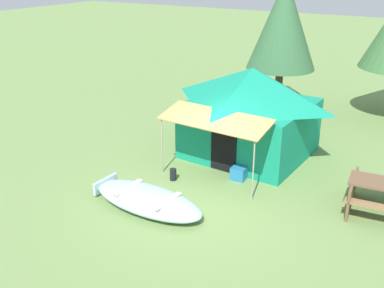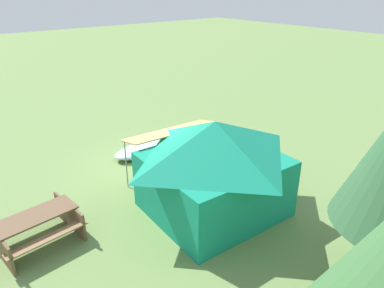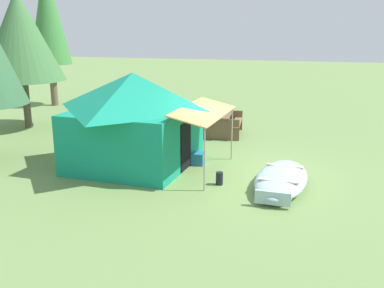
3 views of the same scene
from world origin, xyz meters
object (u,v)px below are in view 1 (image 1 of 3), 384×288
beached_rowboat (147,199)px  canvas_cabin_tent (251,111)px  fuel_can (173,174)px  pine_tree_far_center (283,24)px  cooler_box (241,171)px

beached_rowboat → canvas_cabin_tent: bearing=79.8°
fuel_can → pine_tree_far_center: size_ratio=0.07×
cooler_box → pine_tree_far_center: bearing=101.6°
beached_rowboat → cooler_box: 2.76m
beached_rowboat → cooler_box: beached_rowboat is taller
cooler_box → pine_tree_far_center: (-1.18, 5.73, 3.03)m
beached_rowboat → pine_tree_far_center: pine_tree_far_center is taller
canvas_cabin_tent → pine_tree_far_center: size_ratio=0.89×
beached_rowboat → pine_tree_far_center: 8.75m
canvas_cabin_tent → cooler_box: bearing=-73.2°
beached_rowboat → fuel_can: size_ratio=9.45×
canvas_cabin_tent → cooler_box: 1.97m
fuel_can → canvas_cabin_tent: bearing=69.4°
beached_rowboat → pine_tree_far_center: bearing=90.0°
beached_rowboat → canvas_cabin_tent: size_ratio=0.70×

